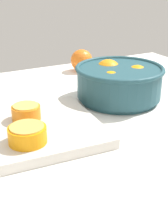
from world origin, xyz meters
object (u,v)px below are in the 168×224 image
object	(u,v)px
cutting_board	(21,132)
orange_half_1	(26,112)
fruit_bowl	(118,81)
orange_half_0	(27,134)
loose_orange_1	(82,60)

from	to	relation	value
cutting_board	orange_half_1	xyz separation A→B (cm)	(2.52, 3.34, 2.88)
orange_half_1	cutting_board	bearing A→B (deg)	-127.05
cutting_board	fruit_bowl	bearing A→B (deg)	15.93
orange_half_0	orange_half_1	xyz separation A→B (cm)	(3.16, 10.44, -0.03)
fruit_bowl	cutting_board	xyz separation A→B (cm)	(-31.10, -8.88, -4.28)
orange_half_1	loose_orange_1	distance (cm)	48.28
orange_half_1	fruit_bowl	bearing A→B (deg)	10.97
orange_half_0	loose_orange_1	distance (cm)	58.31
cutting_board	orange_half_0	world-z (taller)	orange_half_0
cutting_board	orange_half_0	size ratio (longest dim) A/B	4.50
cutting_board	loose_orange_1	size ratio (longest dim) A/B	4.36
cutting_board	orange_half_1	bearing A→B (deg)	52.95
cutting_board	loose_orange_1	bearing A→B (deg)	48.01
fruit_bowl	orange_half_1	world-z (taller)	fruit_bowl
orange_half_0	cutting_board	bearing A→B (deg)	84.87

